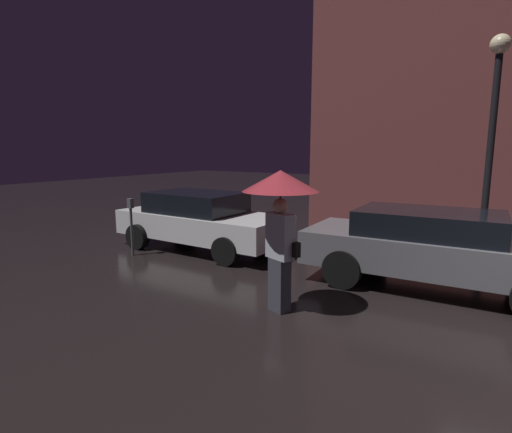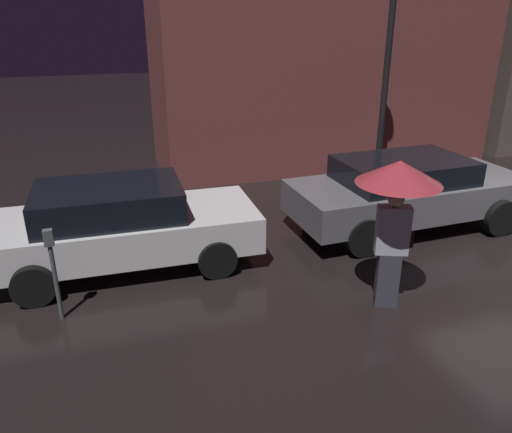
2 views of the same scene
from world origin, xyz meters
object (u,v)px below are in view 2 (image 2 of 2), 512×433
(parked_car_grey, at_px, (408,190))
(street_lamp_near, at_px, (388,53))
(parked_car_white, at_px, (120,224))
(pedestrian_with_umbrella, at_px, (397,192))
(parking_meter, at_px, (53,265))

(parked_car_grey, relative_size, street_lamp_near, 0.99)
(parked_car_white, bearing_deg, pedestrian_with_umbrella, -32.71)
(parked_car_grey, bearing_deg, street_lamp_near, 71.89)
(parked_car_white, distance_m, pedestrian_with_umbrella, 4.34)
(parking_meter, relative_size, street_lamp_near, 0.28)
(parked_car_white, height_order, parked_car_grey, parked_car_white)
(pedestrian_with_umbrella, distance_m, street_lamp_near, 5.31)
(parking_meter, bearing_deg, pedestrian_with_umbrella, -13.23)
(parked_car_white, height_order, pedestrian_with_umbrella, pedestrian_with_umbrella)
(parked_car_white, bearing_deg, parked_car_grey, 1.26)
(parked_car_white, relative_size, pedestrian_with_umbrella, 2.04)
(parking_meter, bearing_deg, parked_car_grey, 11.81)
(parked_car_grey, bearing_deg, parking_meter, -169.97)
(parked_car_grey, height_order, street_lamp_near, street_lamp_near)
(pedestrian_with_umbrella, height_order, street_lamp_near, street_lamp_near)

